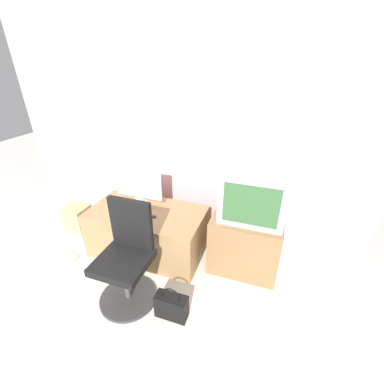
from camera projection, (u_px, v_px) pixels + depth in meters
name	position (u px, v px, depth m)	size (l,w,h in m)	color
ground_plane	(129.00, 300.00, 2.41)	(12.00, 12.00, 0.00)	beige
wall_back	(178.00, 129.00, 2.91)	(4.40, 0.05, 2.60)	#CC9EA3
desk	(148.00, 231.00, 2.92)	(1.26, 0.68, 0.53)	#937047
side_stand	(246.00, 239.00, 2.72)	(0.69, 0.62, 0.62)	olive
main_monitor	(138.00, 183.00, 2.82)	(0.56, 0.18, 0.51)	silver
keyboard	(132.00, 212.00, 2.77)	(0.37, 0.14, 0.01)	#2D2D2D
mouse	(154.00, 216.00, 2.68)	(0.06, 0.04, 0.03)	#4C4C51
crt_tv	(254.00, 195.00, 2.42)	(0.60, 0.44, 0.50)	#B7B7BC
office_chair	(127.00, 261.00, 2.28)	(0.53, 0.53, 0.97)	#333333
cardboard_box_lower	(82.00, 234.00, 3.15)	(0.28, 0.27, 0.20)	beige
cardboard_box_upper	(78.00, 217.00, 3.03)	(0.26, 0.24, 0.28)	tan
handbag	(172.00, 306.00, 2.21)	(0.28, 0.12, 0.33)	black
book	(69.00, 258.00, 2.90)	(0.18, 0.12, 0.02)	beige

